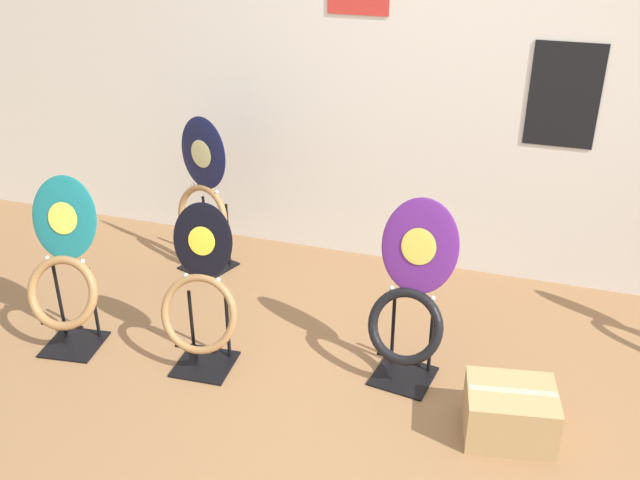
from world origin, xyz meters
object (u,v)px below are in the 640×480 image
at_px(toilet_seat_display_navy_moon, 203,197).
at_px(toilet_seat_display_jazz_black, 201,301).
at_px(toilet_seat_display_teal_sax, 64,271).
at_px(storage_box, 510,413).
at_px(toilet_seat_display_purple_note, 410,301).

height_order(toilet_seat_display_navy_moon, toilet_seat_display_jazz_black, toilet_seat_display_navy_moon).
bearing_deg(toilet_seat_display_teal_sax, storage_box, -0.24).
xyz_separation_m(toilet_seat_display_teal_sax, storage_box, (2.23, -0.01, -0.31)).
height_order(toilet_seat_display_navy_moon, storage_box, toilet_seat_display_navy_moon).
height_order(toilet_seat_display_purple_note, toilet_seat_display_teal_sax, toilet_seat_display_teal_sax).
height_order(toilet_seat_display_teal_sax, toilet_seat_display_navy_moon, toilet_seat_display_navy_moon).
distance_m(toilet_seat_display_purple_note, toilet_seat_display_jazz_black, 1.01).
height_order(toilet_seat_display_purple_note, storage_box, toilet_seat_display_purple_note).
distance_m(toilet_seat_display_teal_sax, toilet_seat_display_jazz_black, 0.74).
xyz_separation_m(toilet_seat_display_purple_note, toilet_seat_display_teal_sax, (-1.71, -0.28, 0.01)).
relative_size(toilet_seat_display_navy_moon, storage_box, 2.26).
bearing_deg(storage_box, toilet_seat_display_purple_note, 151.07).
relative_size(toilet_seat_display_teal_sax, toilet_seat_display_jazz_black, 1.06).
relative_size(toilet_seat_display_jazz_black, storage_box, 1.96).
xyz_separation_m(toilet_seat_display_navy_moon, toilet_seat_display_jazz_black, (0.43, -0.92, -0.11)).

